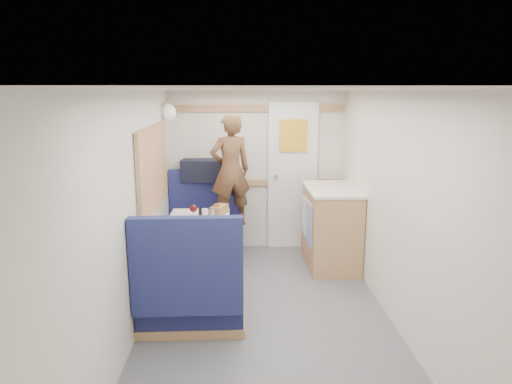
{
  "coord_description": "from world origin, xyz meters",
  "views": [
    {
      "loc": [
        -0.25,
        -3.45,
        1.99
      ],
      "look_at": [
        -0.07,
        0.9,
        1.02
      ],
      "focal_mm": 32.0,
      "sensor_mm": 36.0,
      "label": 1
    }
  ],
  "objects_px": {
    "person": "(230,170)",
    "bread_loaf": "(219,210)",
    "bench_far": "(205,233)",
    "tray": "(201,225)",
    "pepper_grinder": "(200,212)",
    "tumbler_right": "(211,213)",
    "dome_light": "(167,113)",
    "salt_grinder": "(204,214)",
    "orange_fruit": "(205,221)",
    "tumbler_left": "(182,225)",
    "galley_counter": "(330,226)",
    "cheese_block": "(197,226)",
    "duffel_bag": "(205,170)",
    "bench_near": "(191,296)",
    "beer_glass": "(217,209)",
    "dinette_table": "(198,234)",
    "wine_glass": "(193,209)"
  },
  "relations": [
    {
      "from": "person",
      "to": "bread_loaf",
      "type": "height_order",
      "value": "person"
    },
    {
      "from": "bench_far",
      "to": "tray",
      "type": "distance_m",
      "value": 1.18
    },
    {
      "from": "pepper_grinder",
      "to": "tumbler_right",
      "type": "bearing_deg",
      "value": -38.98
    },
    {
      "from": "bench_far",
      "to": "dome_light",
      "type": "height_order",
      "value": "dome_light"
    },
    {
      "from": "salt_grinder",
      "to": "bread_loaf",
      "type": "height_order",
      "value": "same"
    },
    {
      "from": "person",
      "to": "tray",
      "type": "relative_size",
      "value": 3.41
    },
    {
      "from": "person",
      "to": "orange_fruit",
      "type": "relative_size",
      "value": 17.57
    },
    {
      "from": "tumbler_left",
      "to": "bread_loaf",
      "type": "relative_size",
      "value": 0.56
    },
    {
      "from": "tray",
      "to": "orange_fruit",
      "type": "height_order",
      "value": "orange_fruit"
    },
    {
      "from": "dome_light",
      "to": "tray",
      "type": "xyz_separation_m",
      "value": [
        0.43,
        -1.08,
        -1.02
      ]
    },
    {
      "from": "dome_light",
      "to": "tumbler_right",
      "type": "relative_size",
      "value": 1.89
    },
    {
      "from": "galley_counter",
      "to": "cheese_block",
      "type": "relative_size",
      "value": 9.1
    },
    {
      "from": "galley_counter",
      "to": "duffel_bag",
      "type": "distance_m",
      "value": 1.67
    },
    {
      "from": "bench_near",
      "to": "pepper_grinder",
      "type": "height_order",
      "value": "bench_near"
    },
    {
      "from": "orange_fruit",
      "to": "tumbler_right",
      "type": "xyz_separation_m",
      "value": [
        0.04,
        0.3,
        -0.0
      ]
    },
    {
      "from": "galley_counter",
      "to": "salt_grinder",
      "type": "xyz_separation_m",
      "value": [
        -1.41,
        -0.48,
        0.3
      ]
    },
    {
      "from": "person",
      "to": "orange_fruit",
      "type": "bearing_deg",
      "value": 58.79
    },
    {
      "from": "dome_light",
      "to": "galley_counter",
      "type": "relative_size",
      "value": 0.22
    },
    {
      "from": "bench_far",
      "to": "bench_near",
      "type": "bearing_deg",
      "value": -90.0
    },
    {
      "from": "dome_light",
      "to": "person",
      "type": "distance_m",
      "value": 0.97
    },
    {
      "from": "bench_far",
      "to": "dome_light",
      "type": "distance_m",
      "value": 1.5
    },
    {
      "from": "bench_far",
      "to": "pepper_grinder",
      "type": "bearing_deg",
      "value": -89.06
    },
    {
      "from": "orange_fruit",
      "to": "tumbler_right",
      "type": "bearing_deg",
      "value": 82.31
    },
    {
      "from": "galley_counter",
      "to": "beer_glass",
      "type": "xyz_separation_m",
      "value": [
        -1.29,
        -0.36,
        0.31
      ]
    },
    {
      "from": "bench_far",
      "to": "salt_grinder",
      "type": "height_order",
      "value": "bench_far"
    },
    {
      "from": "dome_light",
      "to": "dinette_table",
      "type": "bearing_deg",
      "value": -65.35
    },
    {
      "from": "bench_near",
      "to": "wine_glass",
      "type": "height_order",
      "value": "bench_near"
    },
    {
      "from": "person",
      "to": "cheese_block",
      "type": "relative_size",
      "value": 12.81
    },
    {
      "from": "tray",
      "to": "salt_grinder",
      "type": "bearing_deg",
      "value": 87.24
    },
    {
      "from": "bench_far",
      "to": "tumbler_right",
      "type": "relative_size",
      "value": 9.93
    },
    {
      "from": "duffel_bag",
      "to": "salt_grinder",
      "type": "height_order",
      "value": "duffel_bag"
    },
    {
      "from": "bench_far",
      "to": "person",
      "type": "xyz_separation_m",
      "value": [
        0.32,
        -0.14,
        0.8
      ]
    },
    {
      "from": "duffel_bag",
      "to": "dinette_table",
      "type": "bearing_deg",
      "value": -84.34
    },
    {
      "from": "wine_glass",
      "to": "cheese_block",
      "type": "bearing_deg",
      "value": -78.81
    },
    {
      "from": "galley_counter",
      "to": "pepper_grinder",
      "type": "xyz_separation_m",
      "value": [
        -1.46,
        -0.41,
        0.3
      ]
    },
    {
      "from": "bench_near",
      "to": "orange_fruit",
      "type": "bearing_deg",
      "value": 81.74
    },
    {
      "from": "cheese_block",
      "to": "orange_fruit",
      "type": "bearing_deg",
      "value": 44.79
    },
    {
      "from": "person",
      "to": "wine_glass",
      "type": "bearing_deg",
      "value": 46.88
    },
    {
      "from": "wine_glass",
      "to": "pepper_grinder",
      "type": "distance_m",
      "value": 0.21
    },
    {
      "from": "tray",
      "to": "orange_fruit",
      "type": "xyz_separation_m",
      "value": [
        0.04,
        -0.02,
        0.04
      ]
    },
    {
      "from": "orange_fruit",
      "to": "beer_glass",
      "type": "bearing_deg",
      "value": 78.2
    },
    {
      "from": "dinette_table",
      "to": "tumbler_left",
      "type": "bearing_deg",
      "value": -107.53
    },
    {
      "from": "beer_glass",
      "to": "salt_grinder",
      "type": "distance_m",
      "value": 0.17
    },
    {
      "from": "cheese_block",
      "to": "wine_glass",
      "type": "relative_size",
      "value": 0.6
    },
    {
      "from": "bread_loaf",
      "to": "beer_glass",
      "type": "bearing_deg",
      "value": -138.01
    },
    {
      "from": "pepper_grinder",
      "to": "dinette_table",
      "type": "bearing_deg",
      "value": -94.7
    },
    {
      "from": "dinette_table",
      "to": "bread_loaf",
      "type": "xyz_separation_m",
      "value": [
        0.21,
        0.21,
        0.2
      ]
    },
    {
      "from": "dinette_table",
      "to": "tumbler_left",
      "type": "height_order",
      "value": "tumbler_left"
    },
    {
      "from": "galley_counter",
      "to": "wine_glass",
      "type": "xyz_separation_m",
      "value": [
        -1.51,
        -0.59,
        0.38
      ]
    },
    {
      "from": "bench_far",
      "to": "wine_glass",
      "type": "relative_size",
      "value": 6.25
    }
  ]
}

